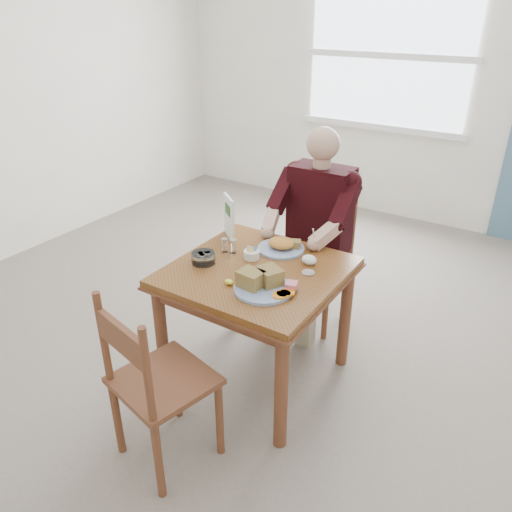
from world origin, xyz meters
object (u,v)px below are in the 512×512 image
Objects in this scene: chair_far at (318,257)px; table at (257,286)px; chair_near at (155,383)px; near_plate at (263,283)px; diner at (315,217)px; far_plate at (282,246)px.

table is at bearing -90.00° from chair_far.
chair_near reaches higher than near_plate.
chair_far is (0.00, 0.80, -0.16)m from table.
chair_near is 1.52m from diner.
table is 0.27m from near_plate.
chair_near is 2.60× the size of far_plate.
near_plate is (0.14, -0.96, 0.31)m from chair_far.
far_plate is (0.00, -0.52, 0.30)m from chair_far.
diner is 0.89m from near_plate.
chair_near is (-0.07, -0.78, -0.16)m from table.
chair_far reaches higher than near_plate.
far_plate is (0.00, -0.43, -0.03)m from diner.
chair_far is 0.60m from far_plate.
chair_near is at bearing -92.36° from chair_far.
table is at bearing 130.66° from near_plate.
table is at bearing 85.22° from chair_near.
chair_far is 0.69× the size of diner.
chair_far is at bearing 90.01° from diner.
table is 2.52× the size of far_plate.
diner is at bearing -89.99° from chair_far.
diner is 0.43m from far_plate.
far_plate is (0.00, 0.28, 0.14)m from table.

